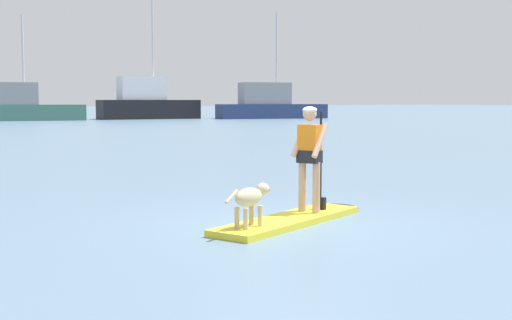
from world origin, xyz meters
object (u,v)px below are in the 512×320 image
Objects in this scene: moored_boat_starboard at (147,103)px; moored_boat_port at (269,105)px; paddleboard at (297,218)px; moored_boat_outer at (14,106)px; dog at (251,198)px; person_paddler at (310,151)px.

moored_boat_starboard is 12.47m from moored_boat_port.
moored_boat_port reaches higher than paddleboard.
moored_boat_starboard reaches higher than paddleboard.
moored_boat_outer is 0.98× the size of moored_boat_starboard.
moored_boat_starboard is at bearing 70.30° from dog.
moored_boat_outer reaches higher than dog.
person_paddler is at bearing 23.94° from dog.
moored_boat_port is (30.75, 51.51, 1.32)m from paddleboard.
dog is at bearing -121.49° from moored_boat_port.
moored_boat_port is at bearing 58.51° from dog.
moored_boat_port is (30.41, 51.35, 0.30)m from person_paddler.
person_paddler is 0.14× the size of moored_boat_port.
moored_boat_port is (11.59, -4.60, -0.22)m from moored_boat_starboard.
dog is 0.08× the size of moored_boat_outer.
moored_boat_starboard is (20.26, 56.59, 1.08)m from dog.
person_paddler is at bearing -108.59° from moored_boat_starboard.
dog is (-1.10, -0.49, 0.46)m from paddleboard.
dog is 60.12m from moored_boat_starboard.
person_paddler reaches higher than paddleboard.
paddleboard is at bearing 23.94° from dog.
moored_boat_starboard reaches higher than moored_boat_outer.
dog is 60.99m from moored_boat_port.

